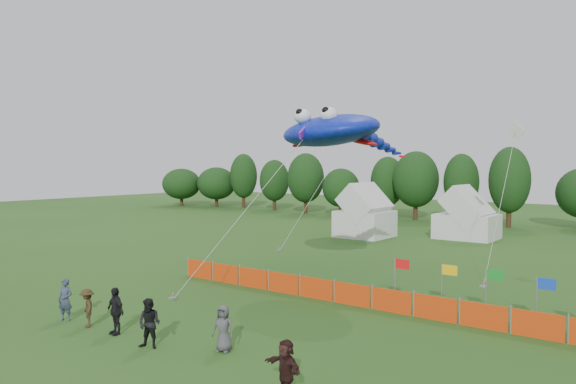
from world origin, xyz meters
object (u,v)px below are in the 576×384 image
Objects in this scene: tent_left at (365,215)px; barrier_fence at (352,294)px; spectator_d at (115,311)px; spectator_f at (286,368)px; spectator_b at (149,324)px; spectator_c at (87,308)px; tent_right at (467,218)px; spectator_a at (65,300)px; stingray_kite at (336,131)px; spectator_e at (223,328)px.

barrier_fence is (11.34, -21.12, -1.42)m from tent_left.
spectator_f is at bearing 2.86° from spectator_d.
barrier_fence is 9.84m from spectator_b.
spectator_d reaches higher than spectator_c.
tent_right is 34.71m from spectator_d.
stingray_kite reaches higher than spectator_a.
tent_right is 3.08× the size of spectator_f.
tent_left reaches higher than spectator_d.
spectator_b is 0.98× the size of spectator_d.
spectator_b is 6.29m from spectator_f.
spectator_c is at bearing -81.15° from tent_left.
spectator_e is (7.82, 1.24, -0.07)m from spectator_a.
tent_right is (7.53, 4.33, -0.16)m from tent_left.
spectator_f is (15.04, -30.89, -1.11)m from tent_left.
spectator_f is (3.98, -1.63, -0.01)m from spectator_e.
barrier_fence is 12.15× the size of spectator_d.
spectator_b is at bearing 0.16° from spectator_d.
spectator_c is 0.95× the size of spectator_e.
spectator_c is at bearing 157.61° from spectator_b.
spectator_e is at bearing -84.01° from tent_right.
tent_right reaches higher than spectator_a.
tent_left is at bearing 94.12° from spectator_e.
spectator_c is 6.43m from spectator_e.
spectator_a is at bearing -130.81° from barrier_fence.
spectator_f is at bearing 26.53° from spectator_c.
spectator_e is at bearing -14.91° from spectator_a.
spectator_a is 0.11× the size of stingray_kite.
tent_right is 0.23× the size of barrier_fence.
tent_right is 33.79m from spectator_e.
tent_right is at bearing 91.65° from stingray_kite.
spectator_a reaches higher than spectator_e.
spectator_c is (-2.79, -34.81, -0.99)m from tent_right.
spectator_c is (1.51, 0.03, -0.11)m from spectator_a.
tent_right is at bearing 114.24° from spectator_c.
spectator_b is at bearing -74.02° from tent_left.
tent_left is at bearing 108.41° from spectator_d.
spectator_b is 0.11× the size of stingray_kite.
spectator_c is 0.96× the size of spectator_f.
spectator_e is at bearing 19.68° from spectator_d.
barrier_fence is at bearing 71.46° from spectator_e.
spectator_f is at bearing -62.65° from stingray_kite.
stingray_kite reaches higher than spectator_b.
spectator_a is at bearing -97.03° from tent_right.
stingray_kite is at bearing 45.18° from spectator_a.
spectator_d is at bearing -97.75° from stingray_kite.
barrier_fence is 8.15m from spectator_e.
spectator_d is at bearing -169.06° from spectator_f.
tent_right is 35.11m from spectator_a.
tent_left is at bearing 127.67° from spectator_c.
spectator_f is (7.51, -35.22, -0.96)m from tent_right.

